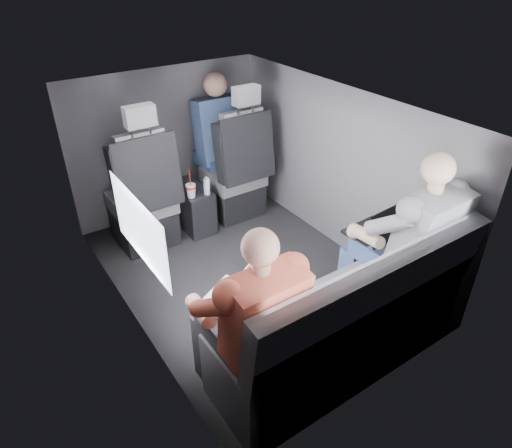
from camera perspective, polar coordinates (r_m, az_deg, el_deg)
floor at (r=3.62m, az=-1.28°, el=-6.37°), size 2.60×2.60×0.00m
ceiling at (r=2.98m, az=-1.60°, el=14.47°), size 2.60×2.60×0.00m
panel_left at (r=2.93m, az=-16.35°, el=-1.87°), size 0.02×2.60×1.35m
panel_right at (r=3.76m, az=10.26°, el=6.70°), size 0.02×2.60×1.35m
panel_front at (r=4.30m, az=-11.04°, el=9.91°), size 1.80×0.02×1.35m
panel_back at (r=2.45m, az=15.60°, el=-9.32°), size 1.80×0.02×1.35m
side_window at (r=2.57m, az=-14.41°, el=-0.66°), size 0.02×0.75×0.42m
seatbelt at (r=3.92m, az=-1.26°, el=10.33°), size 0.35×0.11×0.59m
front_seat_left at (r=3.88m, az=-13.81°, el=2.54°), size 0.52×0.58×1.26m
front_seat_right at (r=4.22m, az=-2.46°, el=5.97°), size 0.52×0.58×1.26m
center_console at (r=4.15m, az=-7.96°, el=2.11°), size 0.24×0.48×0.41m
rear_bench at (r=2.80m, az=10.87°, el=-12.44°), size 1.60×0.57×0.92m
soda_cup at (r=3.87m, az=-8.14°, el=4.21°), size 0.08×0.08×0.26m
water_bottle at (r=3.90m, az=-6.18°, el=4.68°), size 0.05×0.05×0.16m
laptop_white at (r=2.45m, az=-2.83°, el=-9.12°), size 0.39×0.42×0.24m
laptop_black at (r=3.10m, az=14.83°, el=-0.57°), size 0.34×0.31×0.23m
passenger_rear_left at (r=2.35m, az=-0.98°, el=-11.70°), size 0.49×0.61×1.20m
passenger_rear_right at (r=3.00m, az=18.28°, el=-1.95°), size 0.54×0.65×1.28m
passenger_front_right at (r=4.27m, az=-4.84°, el=11.41°), size 0.42×0.42×0.86m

